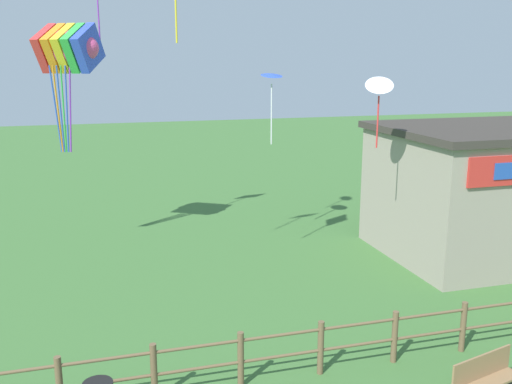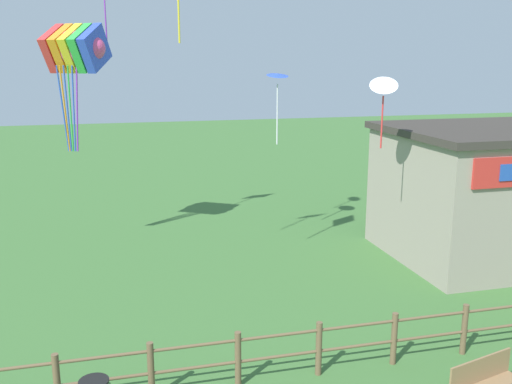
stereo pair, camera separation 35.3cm
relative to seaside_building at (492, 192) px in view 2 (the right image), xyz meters
The scene contains 6 objects.
wooden_fence 11.48m from the seaside_building, 147.97° to the right, with size 20.29×0.14×1.26m.
seaside_building is the anchor object (origin of this frame).
park_bench_by_building 10.05m from the seaside_building, 126.59° to the right, with size 1.76×0.81×1.00m.
kite_rainbow_parafoil 15.40m from the seaside_building, 162.09° to the left, with size 2.79×2.61×4.45m.
kite_blue_delta 8.60m from the seaside_building, 153.38° to the left, with size 0.88×0.88×2.65m.
kite_white_delta 6.29m from the seaside_building, 167.56° to the right, with size 1.07×1.01×2.18m.
Camera 2 is at (-3.31, -4.96, 6.86)m, focal length 40.00 mm.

